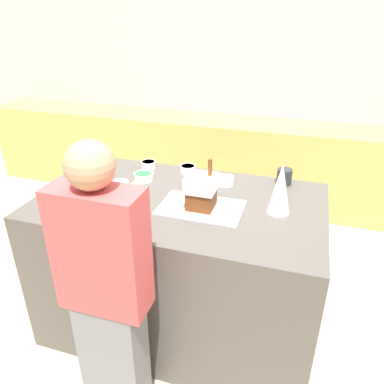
# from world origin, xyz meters

# --- Properties ---
(ground_plane) EXTENTS (12.00, 12.00, 0.00)m
(ground_plane) POSITION_xyz_m (0.00, 0.00, 0.00)
(ground_plane) COLOR #C6B28E
(wall_back) EXTENTS (8.00, 0.05, 2.60)m
(wall_back) POSITION_xyz_m (0.00, 2.31, 1.30)
(wall_back) COLOR beige
(wall_back) RESTS_ON ground_plane
(back_cabinet_block) EXTENTS (6.00, 0.60, 0.90)m
(back_cabinet_block) POSITION_xyz_m (0.00, 1.99, 0.45)
(back_cabinet_block) COLOR tan
(back_cabinet_block) RESTS_ON ground_plane
(kitchen_island) EXTENTS (1.68, 0.99, 0.96)m
(kitchen_island) POSITION_xyz_m (0.00, 0.00, 0.48)
(kitchen_island) COLOR #514C47
(kitchen_island) RESTS_ON ground_plane
(baking_tray) EXTENTS (0.47, 0.31, 0.01)m
(baking_tray) POSITION_xyz_m (0.15, -0.07, 0.96)
(baking_tray) COLOR #B2B2BC
(baking_tray) RESTS_ON kitchen_island
(gingerbread_house) EXTENTS (0.16, 0.16, 0.28)m
(gingerbread_house) POSITION_xyz_m (0.15, -0.07, 1.07)
(gingerbread_house) COLOR brown
(gingerbread_house) RESTS_ON baking_tray
(decorative_tree) EXTENTS (0.13, 0.13, 0.29)m
(decorative_tree) POSITION_xyz_m (0.57, 0.02, 1.10)
(decorative_tree) COLOR silver
(decorative_tree) RESTS_ON kitchen_island
(candy_bowl_near_tray_right) EXTENTS (0.11, 0.11, 0.05)m
(candy_bowl_near_tray_right) POSITION_xyz_m (0.21, 0.29, 0.99)
(candy_bowl_near_tray_right) COLOR white
(candy_bowl_near_tray_right) RESTS_ON kitchen_island
(candy_bowl_center_rear) EXTENTS (0.11, 0.11, 0.05)m
(candy_bowl_center_rear) POSITION_xyz_m (-0.08, 0.39, 0.99)
(candy_bowl_center_rear) COLOR white
(candy_bowl_center_rear) RESTS_ON kitchen_island
(candy_bowl_near_tray_left) EXTENTS (0.10, 0.10, 0.05)m
(candy_bowl_near_tray_left) POSITION_xyz_m (-0.66, 0.31, 0.99)
(candy_bowl_near_tray_left) COLOR silver
(candy_bowl_near_tray_left) RESTS_ON kitchen_island
(candy_bowl_far_right) EXTENTS (0.11, 0.11, 0.05)m
(candy_bowl_far_right) POSITION_xyz_m (-0.37, 0.39, 0.99)
(candy_bowl_far_right) COLOR silver
(candy_bowl_far_right) RESTS_ON kitchen_island
(candy_bowl_far_left) EXTENTS (0.10, 0.10, 0.04)m
(candy_bowl_far_left) POSITION_xyz_m (-0.42, 0.05, 0.98)
(candy_bowl_far_left) COLOR silver
(candy_bowl_far_left) RESTS_ON kitchen_island
(candy_bowl_beside_tree) EXTENTS (0.13, 0.13, 0.05)m
(candy_bowl_beside_tree) POSITION_xyz_m (-0.32, 0.19, 0.98)
(candy_bowl_beside_tree) COLOR white
(candy_bowl_beside_tree) RESTS_ON kitchen_island
(cookbook) EXTENTS (0.23, 0.16, 0.02)m
(cookbook) POSITION_xyz_m (-0.66, 0.06, 0.97)
(cookbook) COLOR #3F598C
(cookbook) RESTS_ON kitchen_island
(mug) EXTENTS (0.10, 0.10, 0.10)m
(mug) POSITION_xyz_m (0.57, 0.41, 1.01)
(mug) COLOR #2D2D33
(mug) RESTS_ON kitchen_island
(person) EXTENTS (0.40, 0.50, 1.54)m
(person) POSITION_xyz_m (-0.11, -0.70, 0.79)
(person) COLOR slate
(person) RESTS_ON ground_plane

